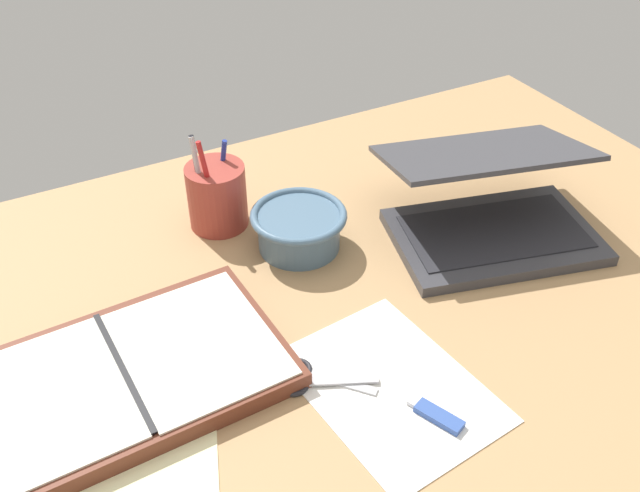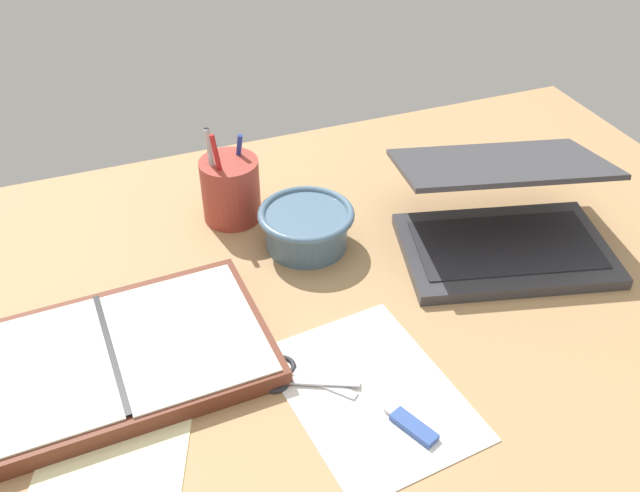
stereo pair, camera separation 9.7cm
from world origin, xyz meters
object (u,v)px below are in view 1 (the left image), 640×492
object	(u,v)px
pen_cup	(217,196)
laptop	(490,207)
planner	(125,378)
scissors	(306,378)
bowl	(299,228)

from	to	relation	value
pen_cup	laptop	bearing A→B (deg)	-31.05
laptop	planner	size ratio (longest dim) A/B	0.92
laptop	pen_cup	bearing A→B (deg)	163.32
laptop	scissors	bearing A→B (deg)	-145.66
planner	scissors	distance (cm)	22.35
pen_cup	scissors	size ratio (longest dim) A/B	1.39
scissors	planner	bearing A→B (deg)	-168.92
bowl	planner	xyz separation A→B (cm)	(-31.76, -15.46, -2.18)
scissors	laptop	bearing A→B (deg)	56.56
laptop	scissors	distance (cm)	42.56
pen_cup	planner	xyz separation A→B (cm)	(-23.04, -27.06, -3.98)
pen_cup	scissors	world-z (taller)	pen_cup
pen_cup	planner	distance (cm)	35.76
laptop	scissors	size ratio (longest dim) A/B	3.13
bowl	planner	bearing A→B (deg)	-154.04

